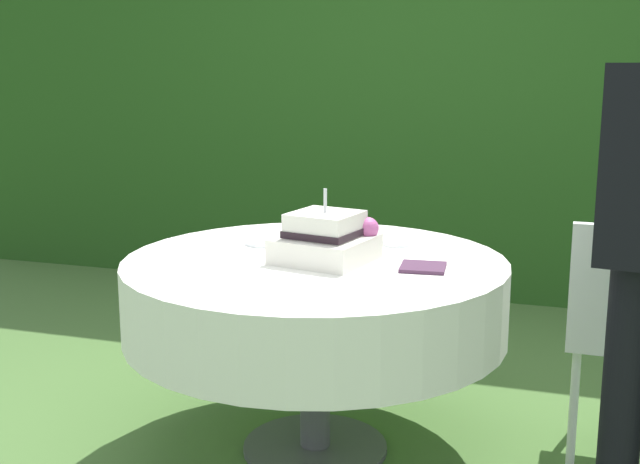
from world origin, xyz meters
TOP-DOWN VIEW (x-y plane):
  - ground_plane at (0.00, 0.00)m, footprint 20.00×20.00m
  - foliage_hedge at (0.00, 2.39)m, footprint 6.55×0.53m
  - cake_table at (0.00, 0.00)m, footprint 1.35×1.35m
  - wedding_cake at (0.05, -0.02)m, footprint 0.36×0.36m
  - serving_plate_near at (0.02, 0.43)m, footprint 0.10×0.10m
  - serving_plate_far at (-0.26, 0.17)m, footprint 0.15×0.15m
  - serving_plate_left at (0.22, 0.30)m, footprint 0.11×0.11m
  - napkin_stack at (0.39, -0.03)m, footprint 0.16×0.16m
  - garden_chair at (1.06, 0.19)m, footprint 0.41×0.41m

SIDE VIEW (x-z plane):
  - ground_plane at x=0.00m, z-range 0.00..0.00m
  - garden_chair at x=1.06m, z-range 0.10..0.99m
  - cake_table at x=0.00m, z-range 0.23..0.95m
  - serving_plate_near at x=0.02m, z-range 0.72..0.74m
  - serving_plate_far at x=-0.26m, z-range 0.72..0.74m
  - serving_plate_left at x=0.22m, z-range 0.72..0.74m
  - napkin_stack at x=0.39m, z-range 0.72..0.74m
  - wedding_cake at x=0.05m, z-range 0.67..0.93m
  - foliage_hedge at x=0.00m, z-range 0.00..2.65m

